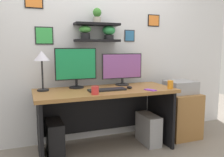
{
  "coord_description": "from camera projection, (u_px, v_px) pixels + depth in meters",
  "views": [
    {
      "loc": [
        -0.89,
        -2.56,
        1.25
      ],
      "look_at": [
        0.1,
        0.05,
        0.87
      ],
      "focal_mm": 37.1,
      "sensor_mm": 36.0,
      "label": 1
    }
  ],
  "objects": [
    {
      "name": "cell_phone",
      "position": [
        150.0,
        90.0,
        2.69
      ],
      "size": [
        0.12,
        0.16,
        0.01
      ],
      "primitive_type": "cube",
      "rotation": [
        0.0,
        0.0,
        0.38
      ],
      "color": "purple",
      "rests_on": "desk"
    },
    {
      "name": "printer",
      "position": [
        180.0,
        87.0,
        3.2
      ],
      "size": [
        0.38,
        0.34,
        0.17
      ],
      "primitive_type": "cube",
      "color": "#9E9EA3",
      "rests_on": "drawer_cabinet"
    },
    {
      "name": "desk",
      "position": [
        104.0,
        105.0,
        2.83
      ],
      "size": [
        1.65,
        0.68,
        0.75
      ],
      "color": "#9E6B38",
      "rests_on": "ground"
    },
    {
      "name": "computer_tower_left",
      "position": [
        55.0,
        138.0,
        2.69
      ],
      "size": [
        0.18,
        0.4,
        0.4
      ],
      "primitive_type": "cube",
      "color": "black",
      "rests_on": "ground"
    },
    {
      "name": "pen_cup",
      "position": [
        170.0,
        84.0,
        2.79
      ],
      "size": [
        0.07,
        0.07,
        0.1
      ],
      "primitive_type": "cylinder",
      "color": "orange",
      "rests_on": "desk"
    },
    {
      "name": "monitor_right",
      "position": [
        122.0,
        68.0,
        3.03
      ],
      "size": [
        0.55,
        0.18,
        0.42
      ],
      "color": "black",
      "rests_on": "desk"
    },
    {
      "name": "computer_tower_right",
      "position": [
        148.0,
        129.0,
        3.01
      ],
      "size": [
        0.18,
        0.4,
        0.38
      ],
      "primitive_type": "cube",
      "color": "#99999E",
      "rests_on": "ground"
    },
    {
      "name": "ground_plane",
      "position": [
        106.0,
        149.0,
        2.86
      ],
      "size": [
        8.0,
        8.0,
        0.0
      ],
      "primitive_type": "plane",
      "color": "gray"
    },
    {
      "name": "keyboard",
      "position": [
        107.0,
        90.0,
        2.67
      ],
      "size": [
        0.44,
        0.14,
        0.02
      ],
      "primitive_type": "cube",
      "color": "black",
      "rests_on": "desk"
    },
    {
      "name": "monitor_left",
      "position": [
        76.0,
        66.0,
        2.81
      ],
      "size": [
        0.51,
        0.18,
        0.49
      ],
      "color": "black",
      "rests_on": "desk"
    },
    {
      "name": "coffee_mug",
      "position": [
        95.0,
        90.0,
        2.45
      ],
      "size": [
        0.08,
        0.08,
        0.09
      ],
      "primitive_type": "cylinder",
      "color": "red",
      "rests_on": "desk"
    },
    {
      "name": "drawer_cabinet",
      "position": [
        179.0,
        114.0,
        3.26
      ],
      "size": [
        0.44,
        0.5,
        0.61
      ],
      "primitive_type": "cube",
      "color": "#9E6B38",
      "rests_on": "ground"
    },
    {
      "name": "computer_mouse",
      "position": [
        129.0,
        87.0,
        2.8
      ],
      "size": [
        0.06,
        0.09,
        0.03
      ],
      "primitive_type": "ellipsoid",
      "color": "black",
      "rests_on": "desk"
    },
    {
      "name": "back_wall_assembly",
      "position": [
        95.0,
        39.0,
        3.08
      ],
      "size": [
        4.4,
        0.24,
        2.7
      ],
      "color": "silver",
      "rests_on": "ground"
    },
    {
      "name": "desk_lamp",
      "position": [
        42.0,
        59.0,
        2.6
      ],
      "size": [
        0.17,
        0.17,
        0.46
      ],
      "color": "black",
      "rests_on": "desk"
    }
  ]
}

